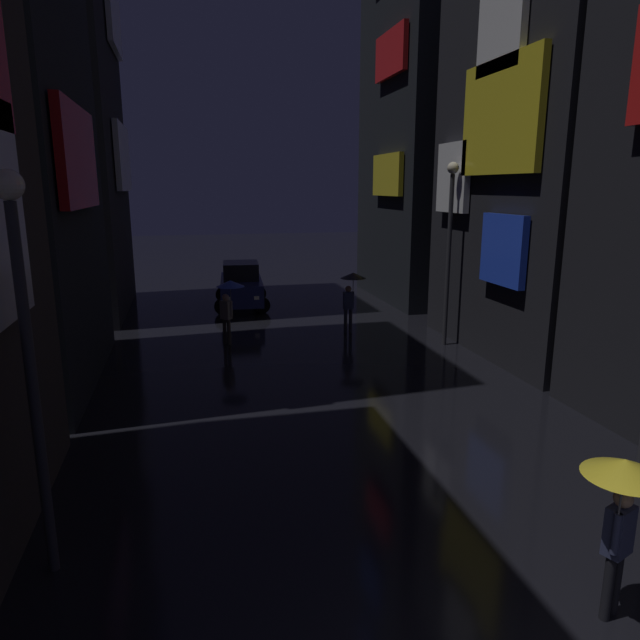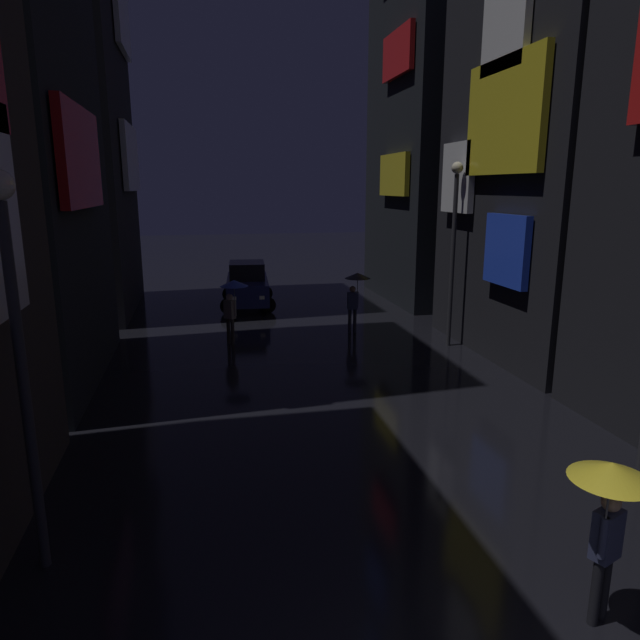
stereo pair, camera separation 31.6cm
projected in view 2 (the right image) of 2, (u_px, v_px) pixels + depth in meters
name	position (u px, v px, depth m)	size (l,w,h in m)	color
building_left_far	(58.00, 6.00, 21.07)	(4.25, 7.42, 23.04)	black
building_right_mid	(553.00, 152.00, 16.61)	(4.25, 7.15, 12.01)	black
pedestrian_midstreet_centre_yellow	(609.00, 498.00, 6.29)	(0.90, 0.90, 2.12)	black
pedestrian_near_crossing_black	(356.00, 286.00, 19.80)	(0.90, 0.90, 2.12)	#2D2D38
pedestrian_midstreet_left_blue	(233.00, 294.00, 18.29)	(0.90, 0.90, 2.12)	#38332D
car_distant	(247.00, 285.00, 24.30)	(2.47, 4.25, 1.92)	navy
streetlamp_right_far	(454.00, 234.00, 17.69)	(0.36, 0.36, 5.76)	#2D2D33
streetlamp_left_near	(17.00, 331.00, 7.02)	(0.36, 0.36, 5.22)	#2D2D33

